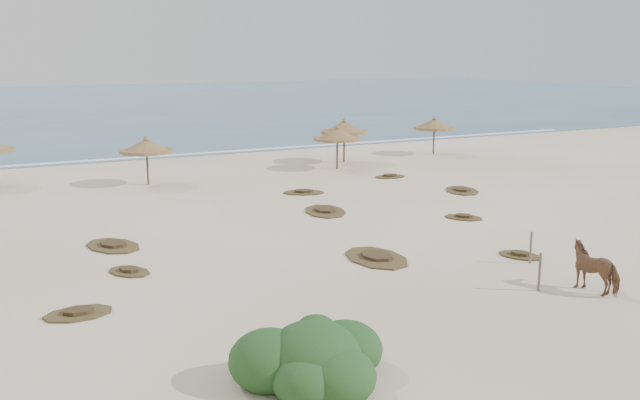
# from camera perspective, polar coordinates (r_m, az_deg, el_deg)

# --- Properties ---
(ground) EXTENTS (160.00, 160.00, 0.00)m
(ground) POSITION_cam_1_polar(r_m,az_deg,el_deg) (22.29, 0.92, -5.46)
(ground) COLOR #F0DFC5
(ground) RESTS_ON ground
(ocean) EXTENTS (200.00, 100.00, 0.01)m
(ocean) POSITION_cam_1_polar(r_m,az_deg,el_deg) (94.57, -20.96, 7.11)
(ocean) COLOR #285679
(ocean) RESTS_ON ground
(foam_line) EXTENTS (70.00, 0.60, 0.01)m
(foam_line) POSITION_cam_1_polar(r_m,az_deg,el_deg) (46.38, -14.26, 3.31)
(foam_line) COLOR white
(foam_line) RESTS_ON ground
(palapa_3) EXTENTS (2.98, 2.98, 2.48)m
(palapa_3) POSITION_cam_1_polar(r_m,az_deg,el_deg) (36.68, -13.72, 4.17)
(palapa_3) COLOR brown
(palapa_3) RESTS_ON ground
(palapa_4) EXTENTS (3.27, 3.27, 2.52)m
(palapa_4) POSITION_cam_1_polar(r_m,az_deg,el_deg) (40.39, 1.39, 5.24)
(palapa_4) COLOR brown
(palapa_4) RESTS_ON ground
(palapa_5) EXTENTS (3.25, 3.25, 2.67)m
(palapa_5) POSITION_cam_1_polar(r_m,az_deg,el_deg) (42.93, 1.95, 5.79)
(palapa_5) COLOR brown
(palapa_5) RESTS_ON ground
(palapa_6) EXTENTS (2.72, 2.72, 2.47)m
(palapa_6) POSITION_cam_1_polar(r_m,az_deg,el_deg) (46.88, 9.12, 5.97)
(palapa_6) COLOR brown
(palapa_6) RESTS_ON ground
(horse) EXTENTS (1.08, 1.72, 1.35)m
(horse) POSITION_cam_1_polar(r_m,az_deg,el_deg) (21.51, 21.23, -5.06)
(horse) COLOR brown
(horse) RESTS_ON ground
(fence_post_near) EXTENTS (0.10, 0.10, 1.04)m
(fence_post_near) POSITION_cam_1_polar(r_m,az_deg,el_deg) (23.57, 16.51, -3.68)
(fence_post_near) COLOR #706854
(fence_post_near) RESTS_ON ground
(fence_post_far) EXTENTS (0.11, 0.11, 1.11)m
(fence_post_far) POSITION_cam_1_polar(r_m,az_deg,el_deg) (21.00, 17.16, -5.52)
(fence_post_far) COLOR #706854
(fence_post_far) RESTS_ON ground
(bush) EXTENTS (3.34, 2.94, 1.49)m
(bush) POSITION_cam_1_polar(r_m,az_deg,el_deg) (14.83, -0.54, -12.65)
(bush) COLOR #284F22
(bush) RESTS_ON ground
(scrub_1) EXTENTS (2.27, 2.79, 0.16)m
(scrub_1) POSITION_cam_1_polar(r_m,az_deg,el_deg) (25.63, -16.23, -3.51)
(scrub_1) COLOR brown
(scrub_1) RESTS_ON ground
(scrub_2) EXTENTS (1.58, 1.78, 0.16)m
(scrub_2) POSITION_cam_1_polar(r_m,az_deg,el_deg) (22.58, -15.01, -5.51)
(scrub_2) COLOR brown
(scrub_2) RESTS_ON ground
(scrub_3) EXTENTS (2.27, 2.92, 0.16)m
(scrub_3) POSITION_cam_1_polar(r_m,az_deg,el_deg) (29.83, 0.41, -0.87)
(scrub_3) COLOR brown
(scrub_3) RESTS_ON ground
(scrub_4) EXTENTS (1.75, 1.86, 0.16)m
(scrub_4) POSITION_cam_1_polar(r_m,az_deg,el_deg) (29.30, 11.42, -1.35)
(scrub_4) COLOR brown
(scrub_4) RESTS_ON ground
(scrub_5) EXTENTS (2.28, 2.72, 0.16)m
(scrub_5) POSITION_cam_1_polar(r_m,az_deg,el_deg) (34.86, 11.28, 0.77)
(scrub_5) COLOR brown
(scrub_5) RESTS_ON ground
(scrub_7) EXTENTS (2.32, 1.97, 0.16)m
(scrub_7) POSITION_cam_1_polar(r_m,az_deg,el_deg) (33.76, -1.31, 0.64)
(scrub_7) COLOR brown
(scrub_7) RESTS_ON ground
(scrub_9) EXTENTS (1.89, 2.83, 0.16)m
(scrub_9) POSITION_cam_1_polar(r_m,az_deg,el_deg) (23.30, 4.53, -4.59)
(scrub_9) COLOR brown
(scrub_9) RESTS_ON ground
(scrub_10) EXTENTS (1.79, 1.22, 0.16)m
(scrub_10) POSITION_cam_1_polar(r_m,az_deg,el_deg) (38.17, 5.63, 1.90)
(scrub_10) COLOR brown
(scrub_10) RESTS_ON ground
(scrub_11) EXTENTS (1.79, 1.19, 0.16)m
(scrub_11) POSITION_cam_1_polar(r_m,az_deg,el_deg) (19.50, -18.78, -8.55)
(scrub_11) COLOR brown
(scrub_11) RESTS_ON ground
(scrub_12) EXTENTS (1.48, 1.73, 0.16)m
(scrub_12) POSITION_cam_1_polar(r_m,az_deg,el_deg) (24.39, 15.73, -4.26)
(scrub_12) COLOR brown
(scrub_12) RESTS_ON ground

